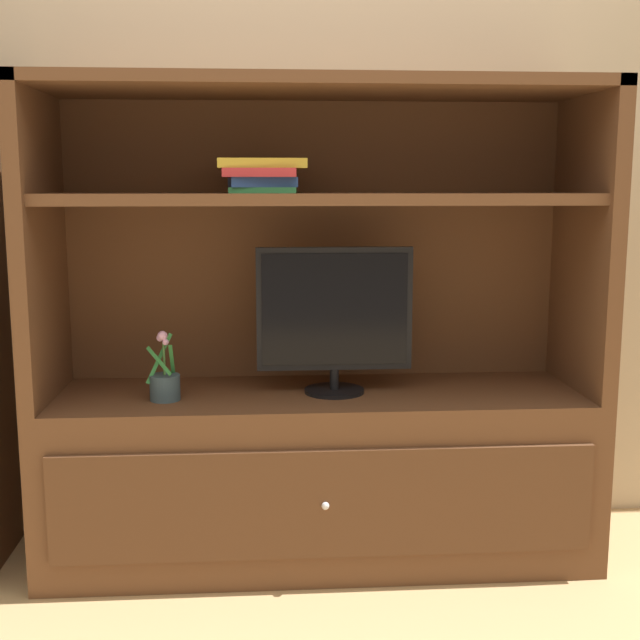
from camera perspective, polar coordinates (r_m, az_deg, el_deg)
ground_plane at (r=2.57m, az=0.58°, el=-19.70°), size 8.00×8.00×0.00m
painted_rear_wall at (r=2.99m, az=-0.55°, el=12.31°), size 6.00×0.10×2.80m
media_console at (r=2.76m, az=-0.09°, el=-6.70°), size 1.81×0.56×1.57m
tv_monitor at (r=2.66m, az=1.02°, el=0.28°), size 0.51×0.20×0.48m
potted_plant at (r=2.66m, az=-10.77°, el=-4.38°), size 0.11×0.11×0.23m
magazine_stack at (r=2.64m, az=-4.09°, el=10.06°), size 0.28×0.33×0.10m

